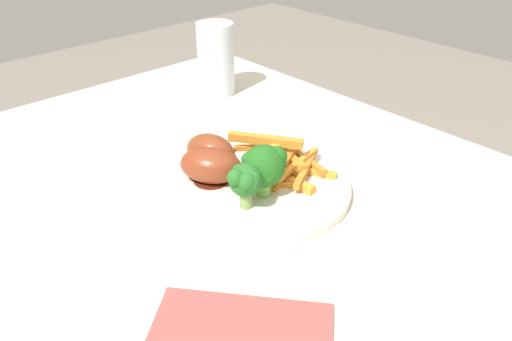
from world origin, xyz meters
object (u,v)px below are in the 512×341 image
at_px(chicken_drumstick_far, 213,153).
at_px(chicken_drumstick_near, 214,166).
at_px(water_glass, 216,59).
at_px(dinner_plate, 256,187).
at_px(carrot_fries_pile, 283,162).
at_px(broccoli_floret_front, 244,181).
at_px(chicken_drumstick_extra, 210,163).
at_px(dining_table, 235,273).
at_px(broccoli_floret_middle, 265,166).

bearing_deg(chicken_drumstick_far, chicken_drumstick_near, -37.28).
bearing_deg(water_glass, dinner_plate, -30.50).
height_order(carrot_fries_pile, chicken_drumstick_near, carrot_fries_pile).
xyz_separation_m(carrot_fries_pile, chicken_drumstick_far, (-0.07, -0.06, 0.01)).
distance_m(dinner_plate, broccoli_floret_front, 0.08).
height_order(chicken_drumstick_near, water_glass, water_glass).
xyz_separation_m(broccoli_floret_front, carrot_fries_pile, (-0.03, 0.10, -0.02)).
bearing_deg(broccoli_floret_front, chicken_drumstick_far, 161.82).
bearing_deg(chicken_drumstick_near, dinner_plate, 40.72).
xyz_separation_m(dinner_plate, water_glass, (-0.30, 0.18, 0.06)).
bearing_deg(dinner_plate, chicken_drumstick_near, -139.28).
bearing_deg(carrot_fries_pile, dinner_plate, -95.89).
height_order(broccoli_floret_front, chicken_drumstick_extra, broccoli_floret_front).
distance_m(dining_table, dinner_plate, 0.13).
relative_size(broccoli_floret_middle, carrot_fries_pile, 0.50).
height_order(dining_table, chicken_drumstick_extra, chicken_drumstick_extra).
xyz_separation_m(broccoli_floret_middle, carrot_fries_pile, (-0.02, 0.06, -0.03)).
bearing_deg(dining_table, water_glass, 144.14).
bearing_deg(carrot_fries_pile, dining_table, -88.65).
bearing_deg(broccoli_floret_middle, chicken_drumstick_extra, -165.35).
bearing_deg(water_glass, chicken_drumstick_near, -39.43).
height_order(chicken_drumstick_near, chicken_drumstick_far, chicken_drumstick_far).
relative_size(chicken_drumstick_far, chicken_drumstick_extra, 0.99).
height_order(dinner_plate, water_glass, water_glass).
bearing_deg(chicken_drumstick_far, carrot_fries_pile, 41.32).
relative_size(carrot_fries_pile, chicken_drumstick_extra, 1.14).
xyz_separation_m(dinner_plate, broccoli_floret_middle, (0.03, -0.01, 0.05)).
height_order(dinner_plate, chicken_drumstick_far, chicken_drumstick_far).
bearing_deg(broccoli_floret_front, water_glass, 145.84).
bearing_deg(chicken_drumstick_near, water_glass, 140.57).
relative_size(dining_table, broccoli_floret_middle, 14.40).
bearing_deg(chicken_drumstick_far, water_glass, 140.36).
relative_size(dining_table, carrot_fries_pile, 7.22).
height_order(carrot_fries_pile, water_glass, water_glass).
bearing_deg(dinner_plate, chicken_drumstick_extra, -150.98).
relative_size(broccoli_floret_front, water_glass, 0.45).
xyz_separation_m(dining_table, dinner_plate, (-0.01, 0.05, 0.12)).
bearing_deg(dinner_plate, chicken_drumstick_far, -165.44).
distance_m(broccoli_floret_middle, chicken_drumstick_extra, 0.09).
distance_m(chicken_drumstick_far, chicken_drumstick_extra, 0.02).
xyz_separation_m(broccoli_floret_front, chicken_drumstick_far, (-0.10, 0.03, -0.02)).
distance_m(broccoli_floret_middle, chicken_drumstick_far, 0.10).
bearing_deg(broccoli_floret_middle, chicken_drumstick_near, -159.07).
height_order(dining_table, broccoli_floret_front, broccoli_floret_front).
bearing_deg(dining_table, broccoli_floret_front, -10.34).
bearing_deg(chicken_drumstick_far, dinner_plate, 14.56).
bearing_deg(chicken_drumstick_extra, broccoli_floret_front, -11.63).
relative_size(dining_table, chicken_drumstick_near, 7.67).
bearing_deg(chicken_drumstick_extra, carrot_fries_pile, 51.29).
relative_size(dinner_plate, broccoli_floret_front, 4.19).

